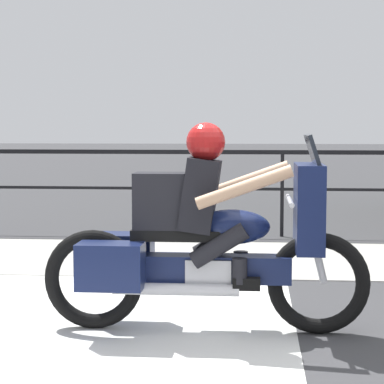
{
  "coord_description": "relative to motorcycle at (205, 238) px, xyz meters",
  "views": [
    {
      "loc": [
        -0.36,
        -5.25,
        1.54
      ],
      "look_at": [
        -0.95,
        1.62,
        0.94
      ],
      "focal_mm": 70.0,
      "sensor_mm": 36.0,
      "label": 1
    }
  ],
  "objects": [
    {
      "name": "crosswalk_band",
      "position": [
        -1.03,
        -0.48,
        -0.71
      ],
      "size": [
        3.44,
        6.0,
        0.01
      ],
      "primitive_type": "cube",
      "color": "silver",
      "rests_on": "ground"
    },
    {
      "name": "ground_plane",
      "position": [
        0.74,
        -0.28,
        -0.71
      ],
      "size": [
        120.0,
        120.0,
        0.0
      ],
      "primitive_type": "plane",
      "color": "#38383A"
    },
    {
      "name": "sidewalk_band",
      "position": [
        0.74,
        3.12,
        -0.71
      ],
      "size": [
        44.0,
        2.4,
        0.01
      ],
      "primitive_type": "cube",
      "color": "#A8A59E",
      "rests_on": "ground"
    },
    {
      "name": "motorcycle",
      "position": [
        0.0,
        0.0,
        0.0
      ],
      "size": [
        2.46,
        0.76,
        1.57
      ],
      "rotation": [
        0.0,
        0.0,
        -0.08
      ],
      "color": "black",
      "rests_on": "ground"
    },
    {
      "name": "fence_railing",
      "position": [
        0.74,
        4.93,
        0.24
      ],
      "size": [
        36.0,
        0.05,
        1.21
      ],
      "color": "black",
      "rests_on": "ground"
    }
  ]
}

